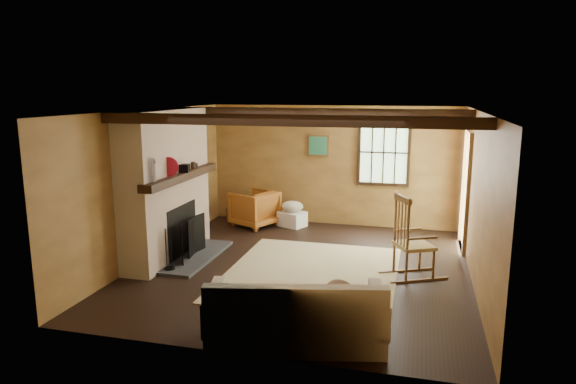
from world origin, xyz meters
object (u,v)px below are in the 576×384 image
(laundry_basket, at_px, (292,219))
(armchair, at_px, (254,208))
(fireplace, at_px, (168,191))
(rocking_chair, at_px, (411,243))
(sofa, at_px, (296,319))

(laundry_basket, height_order, armchair, armchair)
(fireplace, xyz_separation_m, rocking_chair, (3.86, 0.02, -0.58))
(rocking_chair, height_order, armchair, rocking_chair)
(fireplace, height_order, sofa, fireplace)
(fireplace, xyz_separation_m, armchair, (0.74, 2.17, -0.74))
(sofa, distance_m, laundry_basket, 4.87)
(sofa, bearing_deg, rocking_chair, 51.78)
(laundry_basket, bearing_deg, rocking_chair, -44.39)
(sofa, distance_m, armchair, 4.94)
(sofa, bearing_deg, fireplace, 126.27)
(rocking_chair, height_order, sofa, rocking_chair)
(laundry_basket, bearing_deg, armchair, -166.95)
(armchair, bearing_deg, fireplace, 6.70)
(rocking_chair, relative_size, laundry_basket, 2.47)
(fireplace, xyz_separation_m, laundry_basket, (1.49, 2.34, -0.95))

